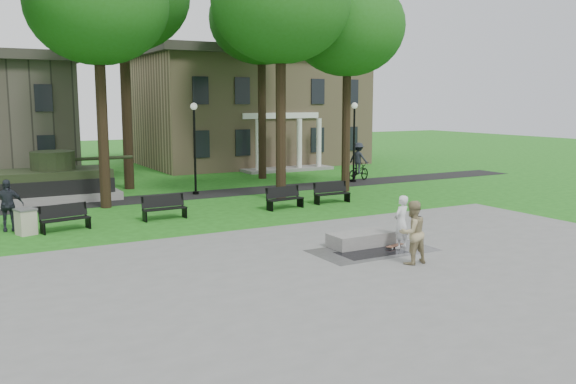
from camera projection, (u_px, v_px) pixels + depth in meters
name	position (u px, v px, depth m)	size (l,w,h in m)	color
ground	(309.00, 243.00, 20.89)	(120.00, 120.00, 0.00)	#1D5B15
plaza	(403.00, 280.00, 16.56)	(22.00, 16.00, 0.02)	gray
footpath	(189.00, 196.00, 31.26)	(44.00, 2.60, 0.01)	black
building_right	(248.00, 107.00, 47.52)	(17.00, 12.00, 8.60)	#9E8460
tree_1	(97.00, 5.00, 26.48)	(6.20, 6.20, 11.63)	black
tree_2	(281.00, 4.00, 28.53)	(6.60, 6.60, 12.16)	black
tree_3	(348.00, 28.00, 31.67)	(6.00, 6.00, 11.19)	black
tree_5	(261.00, 20.00, 36.84)	(6.40, 6.40, 12.44)	black
lamp_mid	(195.00, 141.00, 31.35)	(0.36, 0.36, 4.73)	black
lamp_right	(354.00, 135.00, 36.15)	(0.36, 0.36, 4.73)	black
tank_monument	(49.00, 183.00, 29.77)	(7.45, 3.40, 2.40)	gray
puddle	(371.00, 252.00, 19.50)	(2.20, 1.20, 0.00)	black
concrete_block	(361.00, 239.00, 20.37)	(2.20, 1.00, 0.45)	gray
skateboard	(395.00, 246.00, 20.18)	(0.78, 0.20, 0.07)	brown
skateboarder	(401.00, 222.00, 19.92)	(0.64, 0.42, 1.76)	silver
friend_watching	(412.00, 232.00, 18.03)	(0.92, 0.72, 1.90)	#9B8C64
pedestrian_walker	(7.00, 205.00, 22.70)	(1.14, 0.48, 1.95)	#20242B
cyclist	(358.00, 165.00, 36.94)	(2.27, 1.53, 2.33)	black
park_bench_0	(65.00, 217.00, 22.77)	(1.85, 0.86, 1.00)	black
park_bench_1	(164.00, 207.00, 24.98)	(1.82, 0.60, 1.00)	black
park_bench_2	(284.00, 197.00, 27.44)	(1.84, 0.75, 1.00)	black
park_bench_3	(331.00, 192.00, 29.00)	(1.81, 0.54, 1.00)	black
trash_bin	(26.00, 222.00, 22.12)	(0.83, 0.83, 0.96)	#BCB69B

